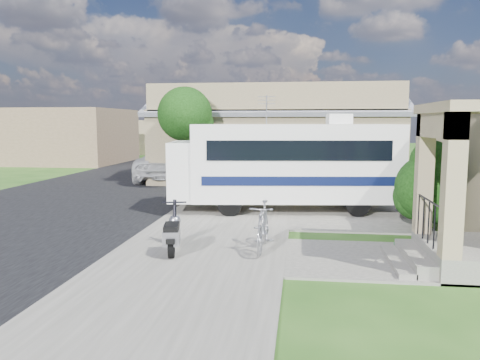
# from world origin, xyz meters

# --- Properties ---
(ground) EXTENTS (120.00, 120.00, 0.00)m
(ground) POSITION_xyz_m (0.00, 0.00, 0.00)
(ground) COLOR #1F4813
(street_slab) EXTENTS (9.00, 80.00, 0.02)m
(street_slab) POSITION_xyz_m (-7.50, 10.00, 0.01)
(street_slab) COLOR black
(street_slab) RESTS_ON ground
(sidewalk_slab) EXTENTS (4.00, 80.00, 0.06)m
(sidewalk_slab) POSITION_xyz_m (-1.00, 10.00, 0.03)
(sidewalk_slab) COLOR #605E56
(sidewalk_slab) RESTS_ON ground
(driveway_slab) EXTENTS (7.00, 6.00, 0.05)m
(driveway_slab) POSITION_xyz_m (1.50, 4.50, 0.03)
(driveway_slab) COLOR #605E56
(driveway_slab) RESTS_ON ground
(walk_slab) EXTENTS (4.00, 3.00, 0.05)m
(walk_slab) POSITION_xyz_m (3.00, -1.00, 0.03)
(walk_slab) COLOR #605E56
(walk_slab) RESTS_ON ground
(warehouse) EXTENTS (12.50, 8.40, 5.04)m
(warehouse) POSITION_xyz_m (0.00, 13.97, 1.99)
(warehouse) COLOR #756749
(warehouse) RESTS_ON ground
(distant_bldg_far) EXTENTS (10.00, 8.00, 4.00)m
(distant_bldg_far) POSITION_xyz_m (-17.00, 22.00, 2.00)
(distant_bldg_far) COLOR brown
(distant_bldg_far) RESTS_ON ground
(distant_bldg_near) EXTENTS (8.00, 7.00, 3.20)m
(distant_bldg_near) POSITION_xyz_m (-15.00, 34.00, 1.60)
(distant_bldg_near) COLOR #756749
(distant_bldg_near) RESTS_ON ground
(street_tree_a) EXTENTS (2.44, 2.40, 4.58)m
(street_tree_a) POSITION_xyz_m (-3.70, 9.05, 3.25)
(street_tree_a) COLOR #2F2014
(street_tree_a) RESTS_ON ground
(street_tree_b) EXTENTS (2.44, 2.40, 4.73)m
(street_tree_b) POSITION_xyz_m (-3.70, 19.05, 3.39)
(street_tree_b) COLOR #2F2014
(street_tree_b) RESTS_ON ground
(street_tree_c) EXTENTS (2.44, 2.40, 4.42)m
(street_tree_c) POSITION_xyz_m (-3.70, 28.05, 3.10)
(street_tree_c) COLOR #2F2014
(street_tree_c) RESTS_ON ground
(motorhome) EXTENTS (7.77, 3.23, 3.87)m
(motorhome) POSITION_xyz_m (0.81, 4.50, 1.66)
(motorhome) COLOR white
(motorhome) RESTS_ON ground
(shrub) EXTENTS (2.06, 1.97, 2.53)m
(shrub) POSITION_xyz_m (4.88, 2.10, 1.30)
(shrub) COLOR #2F2014
(shrub) RESTS_ON ground
(scooter) EXTENTS (0.70, 1.67, 1.10)m
(scooter) POSITION_xyz_m (-1.57, -1.12, 0.49)
(scooter) COLOR black
(scooter) RESTS_ON ground
(bicycle) EXTENTS (0.60, 1.89, 1.12)m
(bicycle) POSITION_xyz_m (0.45, -0.68, 0.56)
(bicycle) COLOR #94939A
(bicycle) RESTS_ON ground
(pickup_truck) EXTENTS (3.83, 6.43, 1.67)m
(pickup_truck) POSITION_xyz_m (-5.77, 12.69, 0.84)
(pickup_truck) COLOR silver
(pickup_truck) RESTS_ON ground
(van) EXTENTS (2.55, 5.76, 1.64)m
(van) POSITION_xyz_m (-6.29, 19.81, 0.82)
(van) COLOR silver
(van) RESTS_ON ground
(garden_hose) EXTENTS (0.38, 0.38, 0.17)m
(garden_hose) POSITION_xyz_m (3.69, -0.16, 0.09)
(garden_hose) COLOR #156D2D
(garden_hose) RESTS_ON ground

